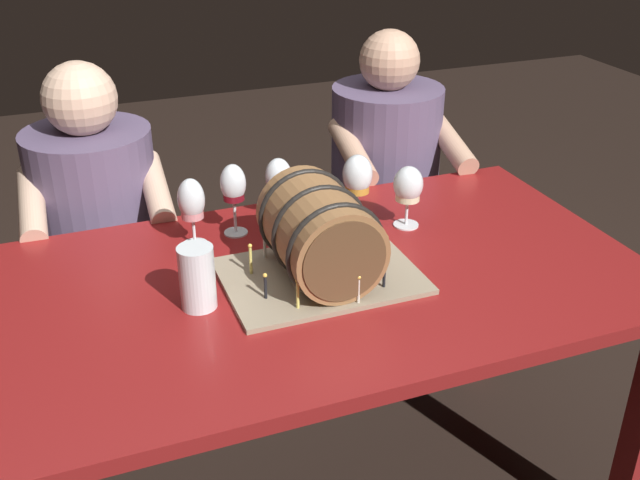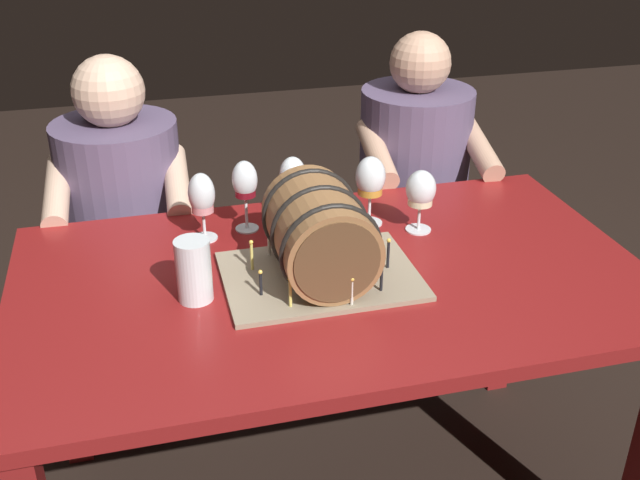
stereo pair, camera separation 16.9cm
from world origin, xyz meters
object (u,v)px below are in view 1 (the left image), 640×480
Objects in this scene: wine_glass_red at (233,187)px; wine_glass_empty at (279,178)px; person_seated_right at (384,206)px; dining_table at (331,311)px; person_seated_left at (104,255)px; wine_glass_white at (408,187)px; wine_glass_amber at (357,178)px; barrel_cake at (320,237)px; wine_glass_rose at (191,203)px; beer_pint at (197,279)px.

wine_glass_red is 1.12× the size of wine_glass_empty.
dining_table is at bearing -124.25° from person_seated_right.
person_seated_left reaches higher than wine_glass_red.
wine_glass_amber is (-0.11, 0.07, 0.02)m from wine_glass_white.
person_seated_left is 0.94m from person_seated_right.
wine_glass_white is 0.15× the size of person_seated_left.
person_seated_right is (0.47, 0.69, -0.10)m from dining_table.
person_seated_left is (-0.47, 0.69, -0.11)m from dining_table.
wine_glass_amber is 1.11× the size of wine_glass_empty.
barrel_cake is at bearing -67.27° from wine_glass_red.
person_seated_left is (-0.45, 0.36, -0.33)m from wine_glass_empty.
person_seated_left is 0.99× the size of person_seated_right.
wine_glass_red is 1.01× the size of wine_glass_amber.
person_seated_right is at bearing 30.62° from wine_glass_rose.
beer_pint is (-0.49, -0.26, -0.06)m from wine_glass_amber.
barrel_cake reaches higher than wine_glass_empty.
person_seated_left is at bearing 144.16° from wine_glass_amber.
wine_glass_red is 0.17× the size of person_seated_right.
wine_glass_white is at bearing -15.21° from wine_glass_red.
wine_glass_empty is at bearing 87.82° from barrel_cake.
wine_glass_amber reaches higher than dining_table.
wine_glass_red is 1.14× the size of wine_glass_white.
person_seated_right reaches higher than wine_glass_amber.
beer_pint is at bearing -137.67° from person_seated_right.
barrel_cake reaches higher than wine_glass_red.
wine_glass_rose is at bearing 177.11° from wine_glass_amber.
wine_glass_amber reaches higher than wine_glass_white.
person_seated_left is at bearing 121.92° from barrel_cake.
wine_glass_red is at bearing 119.01° from dining_table.
wine_glass_amber is at bearing -35.84° from person_seated_left.
person_seated_left is at bearing 141.09° from wine_glass_empty.
wine_glass_rose is at bearing 131.49° from barrel_cake.
dining_table is at bearing 5.36° from beer_pint.
dining_table is 3.32× the size of barrel_cake.
beer_pint is (-0.60, -0.19, -0.04)m from wine_glass_white.
wine_glass_empty is at bearing -38.91° from person_seated_left.
person_seated_right reaches higher than wine_glass_rose.
wine_glass_rose is 1.08× the size of wine_glass_white.
barrel_cake is 0.89m from person_seated_left.
person_seated_left is (-0.75, 0.53, -0.32)m from wine_glass_white.
beer_pint is (-0.30, -0.36, -0.05)m from wine_glass_empty.
wine_glass_empty is at bearing 93.52° from dining_table.
dining_table is at bearing -149.65° from wine_glass_white.
person_seated_right is (0.94, 0.00, 0.00)m from person_seated_left.
barrel_cake is at bearing -150.72° from wine_glass_white.
beer_pint is (-0.17, -0.31, -0.06)m from wine_glass_red.
barrel_cake is at bearing -48.51° from wine_glass_rose.
wine_glass_rose is 1.24× the size of beer_pint.
beer_pint is at bearing -176.34° from barrel_cake.
wine_glass_amber reaches higher than wine_glass_rose.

